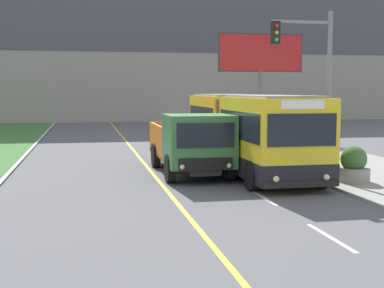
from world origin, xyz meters
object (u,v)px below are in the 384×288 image
(dump_truck, at_px, (193,145))
(billboard_large, at_px, (261,57))
(city_bus, at_px, (247,132))
(planter_round_near, at_px, (353,166))
(planter_round_second, at_px, (301,151))
(traffic_light_mast, at_px, (313,74))

(dump_truck, bearing_deg, billboard_large, 61.93)
(city_bus, bearing_deg, planter_round_near, -56.44)
(city_bus, xyz_separation_m, planter_round_second, (2.73, 0.77, -0.94))
(city_bus, distance_m, planter_round_second, 2.99)
(traffic_light_mast, bearing_deg, city_bus, 114.57)
(city_bus, xyz_separation_m, dump_truck, (-2.53, -1.29, -0.36))
(dump_truck, xyz_separation_m, billboard_large, (7.19, 13.48, 4.23))
(city_bus, xyz_separation_m, planter_round_near, (2.68, -4.04, -0.95))
(dump_truck, relative_size, planter_round_second, 5.37)
(traffic_light_mast, bearing_deg, billboard_large, 78.22)
(planter_round_second, bearing_deg, planter_round_near, -90.60)
(planter_round_second, bearing_deg, traffic_light_mast, -107.91)
(planter_round_near, bearing_deg, dump_truck, 152.24)
(dump_truck, height_order, planter_round_near, dump_truck)
(city_bus, xyz_separation_m, traffic_light_mast, (1.45, -3.18, 2.29))
(planter_round_near, bearing_deg, traffic_light_mast, 144.94)
(planter_round_near, distance_m, planter_round_second, 4.81)
(planter_round_near, height_order, planter_round_second, planter_round_second)
(city_bus, relative_size, planter_round_second, 9.11)
(billboard_large, relative_size, planter_round_second, 5.44)
(planter_round_near, bearing_deg, planter_round_second, 89.40)
(billboard_large, height_order, planter_round_second, billboard_large)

